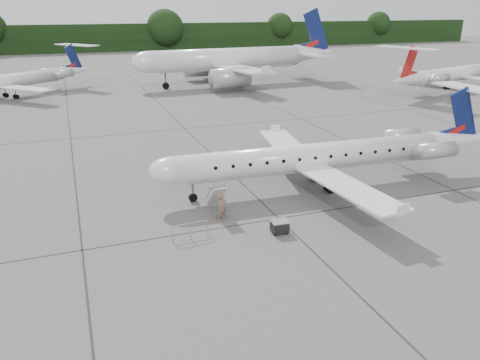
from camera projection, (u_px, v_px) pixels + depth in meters
name	position (u px, v px, depth m)	size (l,w,h in m)	color
ground	(386.00, 223.00, 30.04)	(320.00, 320.00, 0.00)	#575755
treeline	(124.00, 37.00, 142.93)	(260.00, 4.00, 8.00)	black
main_regional_jet	(312.00, 144.00, 34.72)	(27.15, 19.55, 6.96)	silver
airstair	(216.00, 197.00, 31.29)	(0.85, 2.46, 2.18)	silver
passenger	(222.00, 208.00, 30.12)	(0.66, 0.43, 1.81)	brown
safety_railing	(190.00, 231.00, 27.90)	(2.20, 0.08, 1.00)	gray
baggage_cart	(280.00, 227.00, 28.62)	(1.00, 0.81, 0.87)	black
bg_narrowbody	(227.00, 48.00, 80.22)	(35.01, 25.21, 12.57)	silver
bg_regional_left	(1.00, 75.00, 68.89)	(26.98, 19.43, 7.08)	silver
bg_regional_right	(461.00, 66.00, 76.35)	(29.41, 21.17, 7.71)	silver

